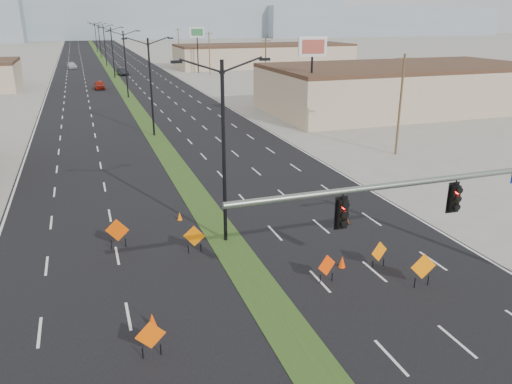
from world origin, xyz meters
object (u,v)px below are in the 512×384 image
object	(u,v)px
construction_sign_4	(423,268)
cone_0	(152,320)
construction_sign_5	(379,253)
cone_1	(342,262)
signal_mast	(490,203)
car_mid	(123,72)
streetlight_0	(224,148)
cone_3	(180,216)
pole_sign_east_near	(312,53)
streetlight_6	(96,36)
streetlight_5	(100,39)
streetlight_2	(125,62)
car_far	(72,66)
construction_sign_1	(194,237)
construction_sign_0	(151,337)
construction_sign_3	(327,266)
streetlight_1	(151,84)
streetlight_3	(113,51)
car_left	(99,85)
streetlight_4	(105,44)
pole_sign_east_far	(197,36)
construction_sign_2	(117,231)
cone_2	(346,219)

from	to	relation	value
construction_sign_4	cone_0	bearing A→B (deg)	-178.17
construction_sign_5	cone_1	bearing A→B (deg)	144.76
signal_mast	car_mid	xyz separation A→B (m)	(-6.56, 98.89, -4.05)
streetlight_0	cone_3	size ratio (longest dim) A/B	18.42
pole_sign_east_near	construction_sign_4	bearing A→B (deg)	-100.71
cone_1	streetlight_6	bearing A→B (deg)	91.56
construction_sign_5	streetlight_5	bearing A→B (deg)	76.97
streetlight_2	car_far	xyz separation A→B (m)	(-8.44, 51.85, -4.72)
streetlight_0	construction_sign_1	world-z (taller)	streetlight_0
car_far	construction_sign_4	size ratio (longest dim) A/B	2.81
construction_sign_0	construction_sign_3	xyz separation A→B (m)	(8.68, 2.87, -0.05)
streetlight_1	cone_3	bearing A→B (deg)	-94.49
streetlight_0	cone_0	size ratio (longest dim) A/B	15.62
streetlight_6	construction_sign_1	xyz separation A→B (m)	(-2.00, -168.94, -4.50)
streetlight_3	construction_sign_0	world-z (taller)	streetlight_3
car_left	cone_0	distance (m)	74.54
streetlight_1	car_left	size ratio (longest dim) A/B	2.35
streetlight_4	pole_sign_east_far	xyz separation A→B (m)	(18.63, -23.70, 2.60)
streetlight_0	streetlight_5	size ratio (longest dim) A/B	1.00
streetlight_2	cone_1	xyz separation A→B (m)	(4.70, -61.03, -5.11)
car_mid	construction_sign_0	world-z (taller)	construction_sign_0
construction_sign_2	cone_3	bearing A→B (deg)	53.20
streetlight_2	construction_sign_3	xyz separation A→B (m)	(3.26, -62.13, -4.57)
car_mid	streetlight_4	bearing A→B (deg)	86.99
streetlight_5	cone_2	size ratio (longest dim) A/B	15.51
cone_0	car_left	bearing A→B (deg)	88.96
construction_sign_5	cone_2	size ratio (longest dim) A/B	2.22
construction_sign_4	pole_sign_east_near	distance (m)	37.86
streetlight_5	pole_sign_east_near	distance (m)	113.87
streetlight_2	cone_3	bearing A→B (deg)	-92.09
streetlight_6	cone_2	size ratio (longest dim) A/B	15.51
car_mid	streetlight_2	bearing A→B (deg)	-101.43
cone_2	pole_sign_east_near	distance (m)	30.56
streetlight_1	construction_sign_0	size ratio (longest dim) A/B	6.59
cone_0	signal_mast	bearing A→B (deg)	-12.00
streetlight_5	streetlight_6	world-z (taller)	same
signal_mast	construction_sign_4	world-z (taller)	signal_mast
pole_sign_east_far	signal_mast	bearing A→B (deg)	-82.97
cone_2	pole_sign_east_far	bearing A→B (deg)	82.94
streetlight_0	streetlight_5	world-z (taller)	same
construction_sign_4	cone_2	bearing A→B (deg)	93.14
streetlight_4	construction_sign_3	xyz separation A→B (m)	(3.26, -118.13, -4.57)
construction_sign_2	construction_sign_3	xyz separation A→B (m)	(9.09, -7.09, -0.17)
construction_sign_4	pole_sign_east_far	bearing A→B (deg)	89.18
construction_sign_4	pole_sign_east_far	distance (m)	97.20
streetlight_3	cone_3	bearing A→B (deg)	-91.36
streetlight_5	construction_sign_5	world-z (taller)	streetlight_5
construction_sign_1	cone_0	distance (m)	6.93
streetlight_0	cone_2	bearing A→B (deg)	-0.32
construction_sign_5	pole_sign_east_far	world-z (taller)	pole_sign_east_far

